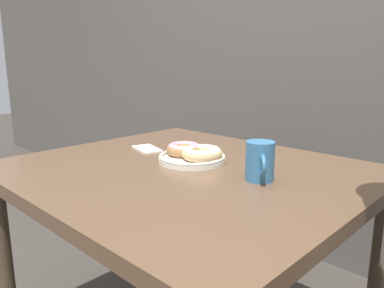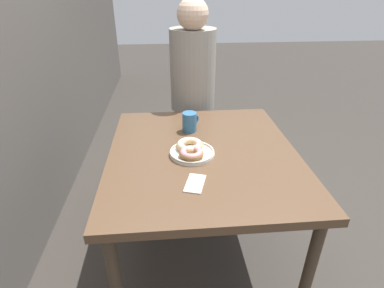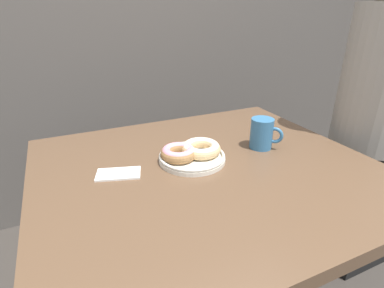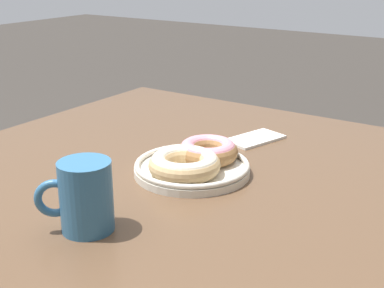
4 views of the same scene
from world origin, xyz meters
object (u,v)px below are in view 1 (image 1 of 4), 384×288
at_px(dining_table, 186,188).
at_px(donut_plate, 193,154).
at_px(napkin, 147,149).
at_px(coffee_mug, 260,161).

xyz_separation_m(dining_table, donut_plate, (-0.03, 0.06, 0.10)).
distance_m(dining_table, donut_plate, 0.12).
bearing_deg(dining_table, donut_plate, 114.92).
bearing_deg(napkin, donut_plate, -0.73).
distance_m(coffee_mug, napkin, 0.52).
relative_size(donut_plate, napkin, 1.66).
relative_size(donut_plate, coffee_mug, 2.21).
distance_m(donut_plate, napkin, 0.24).
bearing_deg(donut_plate, coffee_mug, -3.35).
height_order(coffee_mug, napkin, coffee_mug).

